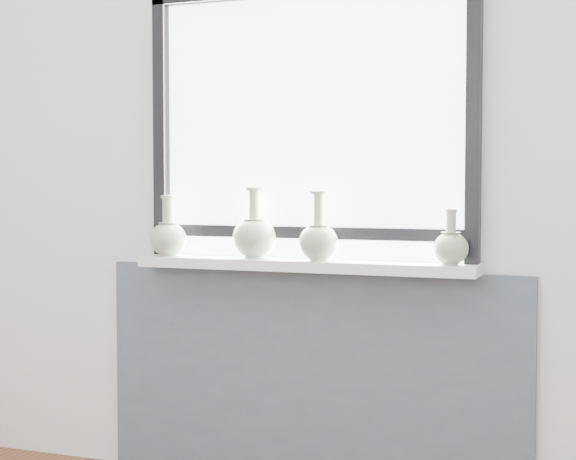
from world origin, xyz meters
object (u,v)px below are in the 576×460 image
(vase_a, at_px, (168,236))
(vase_c, at_px, (318,239))
(vase_d, at_px, (451,246))
(windowsill, at_px, (303,265))
(vase_b, at_px, (254,235))

(vase_a, xyz_separation_m, vase_c, (0.63, 0.00, 0.00))
(vase_a, height_order, vase_c, vase_c)
(vase_c, height_order, vase_d, vase_c)
(vase_c, bearing_deg, vase_a, -179.75)
(windowsill, relative_size, vase_b, 4.86)
(vase_c, bearing_deg, vase_b, 174.65)
(vase_a, bearing_deg, vase_b, 4.44)
(windowsill, xyz_separation_m, vase_b, (-0.20, 0.00, 0.11))
(windowsill, relative_size, vase_d, 6.67)
(windowsill, xyz_separation_m, vase_d, (0.56, -0.02, 0.09))
(vase_a, bearing_deg, vase_d, 0.28)
(vase_a, relative_size, vase_c, 0.93)
(vase_b, height_order, vase_d, vase_b)
(windowsill, distance_m, vase_b, 0.23)
(vase_d, bearing_deg, vase_c, -179.68)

